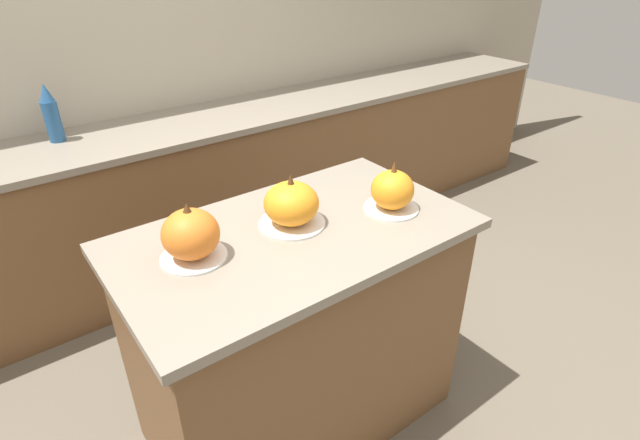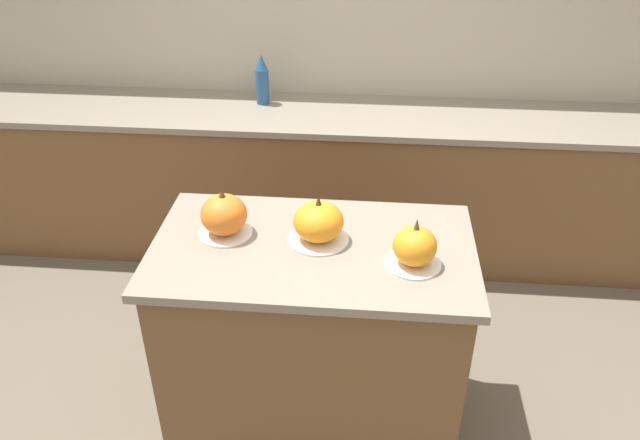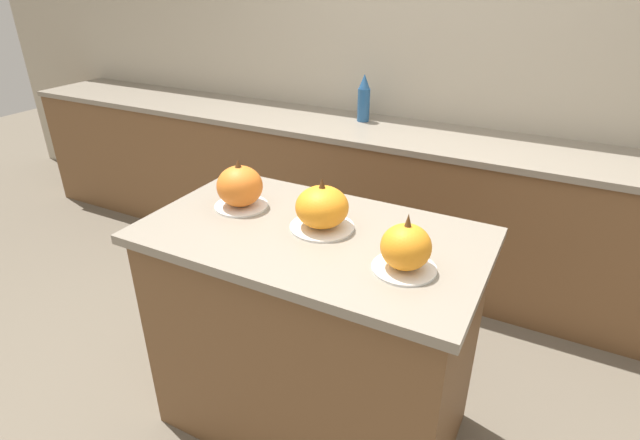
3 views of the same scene
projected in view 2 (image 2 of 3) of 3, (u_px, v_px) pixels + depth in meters
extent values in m
plane|color=#665B4C|center=(314.00, 414.00, 2.82)|extent=(12.00, 12.00, 0.00)
cube|color=#B2A893|center=(342.00, 35.00, 3.58)|extent=(8.00, 0.06, 2.50)
cube|color=brown|center=(313.00, 341.00, 2.59)|extent=(1.16, 0.64, 0.89)
cube|color=gray|center=(313.00, 250.00, 2.34)|extent=(1.22, 0.70, 0.03)
cube|color=brown|center=(336.00, 186.00, 3.74)|extent=(6.00, 0.56, 0.87)
cube|color=gray|center=(337.00, 116.00, 3.50)|extent=(6.00, 0.60, 0.03)
cylinder|color=white|center=(226.00, 233.00, 2.41)|extent=(0.21, 0.21, 0.01)
ellipsoid|color=orange|center=(224.00, 215.00, 2.36)|extent=(0.18, 0.18, 0.16)
cone|color=#4C2D14|center=(222.00, 194.00, 2.31)|extent=(0.03, 0.03, 0.03)
cylinder|color=white|center=(319.00, 239.00, 2.37)|extent=(0.23, 0.23, 0.01)
ellipsoid|color=orange|center=(319.00, 222.00, 2.33)|extent=(0.19, 0.19, 0.15)
cone|color=#4C2D14|center=(318.00, 201.00, 2.28)|extent=(0.03, 0.03, 0.04)
cylinder|color=white|center=(413.00, 263.00, 2.23)|extent=(0.20, 0.20, 0.01)
ellipsoid|color=orange|center=(415.00, 246.00, 2.19)|extent=(0.16, 0.16, 0.14)
cone|color=brown|center=(417.00, 224.00, 2.15)|extent=(0.02, 0.02, 0.05)
cylinder|color=#235184|center=(262.00, 86.00, 3.56)|extent=(0.08, 0.08, 0.20)
cone|color=#235184|center=(261.00, 62.00, 3.49)|extent=(0.07, 0.07, 0.09)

